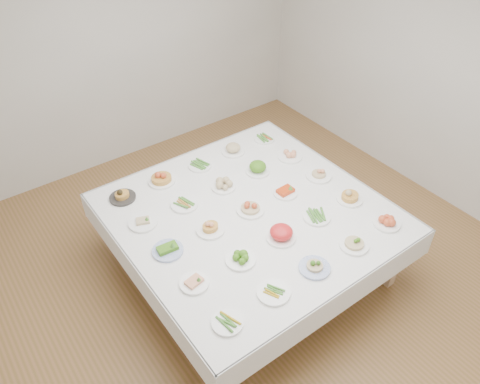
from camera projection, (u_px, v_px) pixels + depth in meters
room_envelope at (247, 102)px, 3.60m from camera, size 5.02×5.02×2.81m
display_table at (250, 217)px, 4.28m from camera, size 2.31×2.31×0.75m
dish_0 at (227, 322)px, 3.30m from camera, size 0.23×0.23×0.05m
dish_1 at (273, 292)px, 3.51m from camera, size 0.25×0.25×0.05m
dish_2 at (315, 264)px, 3.67m from camera, size 0.25×0.25×0.13m
dish_3 at (355, 241)px, 3.87m from camera, size 0.24×0.24×0.13m
dish_4 at (387, 220)px, 4.08m from camera, size 0.24×0.24×0.11m
dish_5 at (194, 282)px, 3.57m from camera, size 0.23×0.23×0.09m
dish_6 at (240, 257)px, 3.75m from camera, size 0.24×0.24×0.11m
dish_7 at (281, 231)px, 3.93m from camera, size 0.28×0.28×0.16m
dish_8 at (317, 216)px, 4.16m from camera, size 0.26×0.24×0.06m
dish_9 at (350, 194)px, 4.32m from camera, size 0.26×0.25×0.15m
dish_10 at (167, 248)px, 3.83m from camera, size 0.25×0.25×0.11m
dish_11 at (210, 226)px, 4.01m from camera, size 0.24×0.24×0.13m
dish_12 at (250, 205)px, 4.20m from camera, size 0.25×0.25×0.15m
dish_13 at (285, 190)px, 4.41m from camera, size 0.23×0.23×0.10m
dish_14 at (319, 172)px, 4.60m from camera, size 0.25×0.25×0.14m
dish_15 at (143, 221)px, 4.10m from camera, size 0.25×0.25×0.10m
dish_16 at (184, 203)px, 4.29m from camera, size 0.25×0.25×0.06m
dish_17 at (223, 184)px, 4.48m from camera, size 0.24×0.24×0.11m
dish_18 at (258, 167)px, 4.67m from camera, size 0.24×0.24×0.13m
dish_19 at (290, 153)px, 4.87m from camera, size 0.25×0.25×0.12m
dish_20 at (122, 194)px, 4.35m from camera, size 0.24×0.24×0.13m
dish_21 at (161, 176)px, 4.53m from camera, size 0.26×0.26×0.17m
dish_22 at (200, 165)px, 4.76m from camera, size 0.25×0.23×0.06m
dish_23 at (233, 148)px, 4.94m from camera, size 0.24×0.24×0.12m
dish_24 at (264, 138)px, 5.15m from camera, size 0.22×0.22×0.05m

